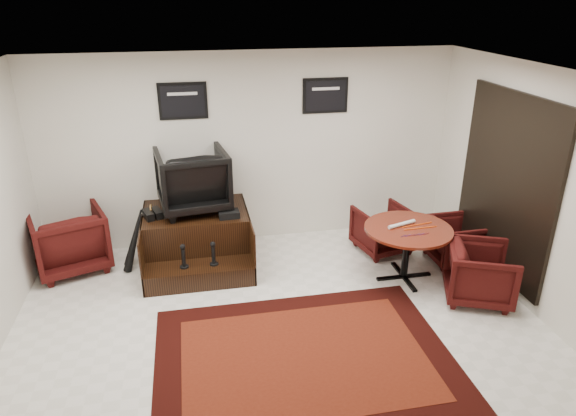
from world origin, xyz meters
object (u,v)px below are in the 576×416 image
object	(u,v)px
shine_podium	(197,239)
armchair_side	(69,237)
shine_chair	(192,177)
table_chair_window	(455,238)
table_chair_back	(383,227)
table_chair_corner	(481,271)
meeting_table	(408,234)

from	to	relation	value
shine_podium	armchair_side	xyz separation A→B (m)	(-1.70, 0.13, 0.13)
shine_podium	shine_chair	bearing A→B (deg)	90.00
shine_podium	shine_chair	xyz separation A→B (m)	(0.00, 0.15, 0.87)
table_chair_window	table_chair_back	bearing A→B (deg)	59.72
shine_podium	table_chair_corner	distance (m)	3.74
shine_podium	table_chair_corner	world-z (taller)	table_chair_corner
meeting_table	table_chair_corner	xyz separation A→B (m)	(0.69, -0.64, -0.25)
armchair_side	meeting_table	bearing A→B (deg)	145.60
table_chair_back	meeting_table	bearing A→B (deg)	78.19
meeting_table	table_chair_corner	distance (m)	0.98
table_chair_back	table_chair_window	distance (m)	1.00
shine_podium	table_chair_back	world-z (taller)	same
shine_podium	shine_chair	size ratio (longest dim) A/B	1.57
armchair_side	meeting_table	xyz separation A→B (m)	(4.37, -1.14, 0.17)
shine_chair	table_chair_corner	size ratio (longest dim) A/B	1.20
table_chair_back	armchair_side	bearing A→B (deg)	-16.92
shine_chair	table_chair_window	distance (m)	3.73
table_chair_back	table_chair_window	world-z (taller)	table_chair_back
shine_podium	table_chair_back	xyz separation A→B (m)	(2.65, -0.20, 0.03)
armchair_side	meeting_table	distance (m)	4.51
table_chair_corner	armchair_side	bearing A→B (deg)	93.06
table_chair_back	table_chair_corner	world-z (taller)	table_chair_corner
armchair_side	shine_podium	bearing A→B (deg)	155.95
shine_podium	armchair_side	distance (m)	1.71
shine_podium	armchair_side	bearing A→B (deg)	175.76
table_chair_window	armchair_side	bearing A→B (deg)	80.16
table_chair_back	table_chair_corner	distance (m)	1.62
table_chair_back	table_chair_window	xyz separation A→B (m)	(0.87, -0.49, -0.02)
shine_chair	armchair_side	distance (m)	1.85
shine_chair	table_chair_corner	xyz separation A→B (m)	(3.36, -1.80, -0.81)
table_chair_corner	table_chair_window	bearing A→B (deg)	12.33
table_chair_window	table_chair_corner	xyz separation A→B (m)	(-0.17, -0.96, 0.05)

